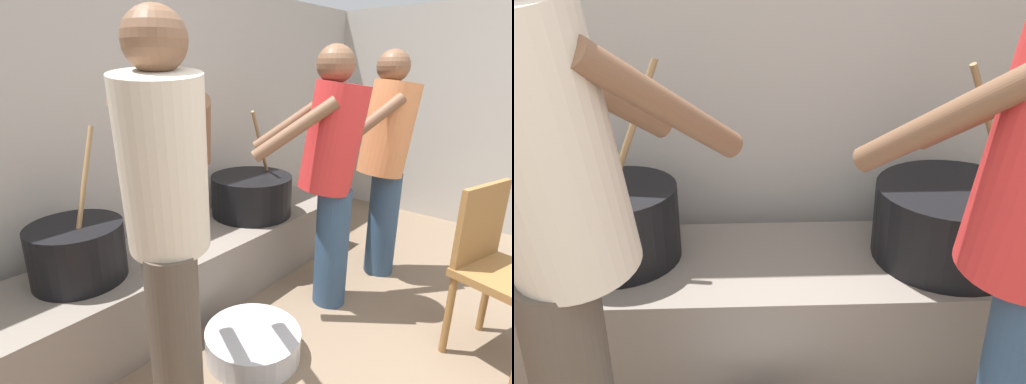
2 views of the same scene
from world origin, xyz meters
TOP-DOWN VIEW (x-y plane):
  - block_enclosure_rear at (0.00, 2.41)m, footprint 5.63×0.20m
  - hearth_ledge at (0.09, 1.89)m, footprint 2.75×0.60m
  - cooking_pot_main at (-0.53, 1.93)m, footprint 0.45×0.45m
  - cooking_pot_secondary at (0.71, 1.90)m, footprint 0.57×0.57m
  - cook_in_cream_shirt at (-0.48, 1.23)m, footprint 0.67×0.71m

SIDE VIEW (x-z plane):
  - hearth_ledge at x=0.09m, z-range 0.00..0.41m
  - cooking_pot_secondary at x=0.71m, z-range 0.18..0.91m
  - cooking_pot_main at x=-0.53m, z-range 0.18..0.92m
  - cook_in_cream_shirt at x=-0.48m, z-range 0.12..1.72m
  - block_enclosure_rear at x=0.00m, z-range 0.00..1.96m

